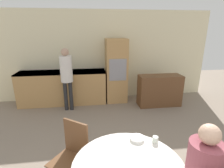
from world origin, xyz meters
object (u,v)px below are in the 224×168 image
(chair_far_left, at_px, (72,152))
(cup, at_px, (155,139))
(sideboard, at_px, (159,90))
(person_standing, at_px, (66,73))
(bowl_centre, at_px, (118,167))
(oven_unit, at_px, (116,71))
(bowl_near, at_px, (137,138))

(chair_far_left, distance_m, cup, 1.08)
(sideboard, height_order, person_standing, person_standing)
(bowl_centre, bearing_deg, person_standing, 105.10)
(oven_unit, xyz_separation_m, person_standing, (-1.34, -0.50, 0.11))
(sideboard, xyz_separation_m, bowl_near, (-1.37, -2.59, 0.35))
(oven_unit, xyz_separation_m, chair_far_left, (-1.03, -2.93, -0.39))
(person_standing, height_order, cup, person_standing)
(oven_unit, bearing_deg, cup, -90.29)
(chair_far_left, relative_size, cup, 12.48)
(oven_unit, height_order, person_standing, oven_unit)
(sideboard, xyz_separation_m, chair_far_left, (-2.18, -2.43, 0.09))
(sideboard, bearing_deg, chair_far_left, -131.97)
(bowl_near, bearing_deg, sideboard, 62.18)
(bowl_near, relative_size, bowl_centre, 1.07)
(oven_unit, relative_size, cup, 24.30)
(bowl_centre, bearing_deg, sideboard, 61.04)
(cup, relative_size, bowl_near, 0.43)
(sideboard, distance_m, person_standing, 2.56)
(bowl_centre, bearing_deg, cup, 35.11)
(oven_unit, height_order, cup, oven_unit)
(bowl_centre, bearing_deg, chair_far_left, 130.05)
(oven_unit, height_order, sideboard, oven_unit)
(sideboard, bearing_deg, oven_unit, 156.29)
(chair_far_left, height_order, cup, chair_far_left)
(oven_unit, bearing_deg, chair_far_left, -109.40)
(oven_unit, distance_m, person_standing, 1.44)
(bowl_near, bearing_deg, cup, -20.71)
(cup, bearing_deg, sideboard, 66.41)
(bowl_centre, bearing_deg, oven_unit, 81.53)
(person_standing, height_order, bowl_near, person_standing)
(sideboard, relative_size, bowl_near, 6.77)
(person_standing, height_order, bowl_centre, person_standing)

